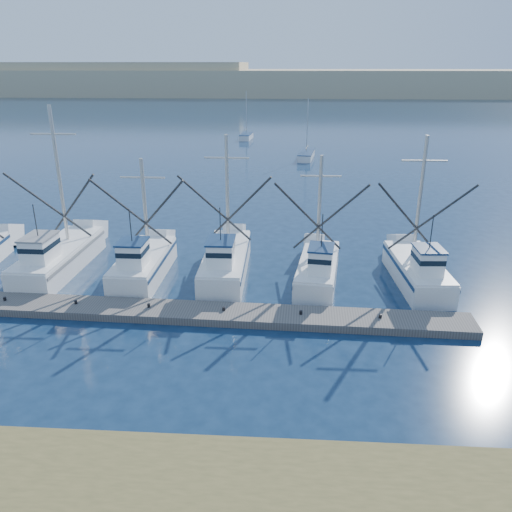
# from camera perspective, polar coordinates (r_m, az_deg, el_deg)

# --- Properties ---
(ground) EXTENTS (500.00, 500.00, 0.00)m
(ground) POSITION_cam_1_polar(r_m,az_deg,el_deg) (21.28, 6.06, -14.69)
(ground) COLOR #0C2038
(ground) RESTS_ON ground
(floating_dock) EXTENTS (31.49, 3.24, 0.42)m
(floating_dock) POSITION_cam_1_polar(r_m,az_deg,el_deg) (26.84, -10.07, -6.27)
(floating_dock) COLOR #5D5853
(floating_dock) RESTS_ON ground
(dune_ridge) EXTENTS (360.00, 60.00, 10.00)m
(dune_ridge) POSITION_cam_1_polar(r_m,az_deg,el_deg) (227.37, 4.10, 19.21)
(dune_ridge) COLOR tan
(dune_ridge) RESTS_ON ground
(trawler_fleet) EXTENTS (30.93, 8.91, 10.11)m
(trawler_fleet) POSITION_cam_1_polar(r_m,az_deg,el_deg) (31.14, -9.43, -0.78)
(trawler_fleet) COLOR white
(trawler_fleet) RESTS_ON ground
(sailboat_near) EXTENTS (2.62, 6.91, 8.10)m
(sailboat_near) POSITION_cam_1_polar(r_m,az_deg,el_deg) (71.31, 5.77, 11.39)
(sailboat_near) COLOR white
(sailboat_near) RESTS_ON ground
(sailboat_far) EXTENTS (2.12, 5.18, 8.10)m
(sailboat_far) POSITION_cam_1_polar(r_m,az_deg,el_deg) (89.91, -1.11, 13.51)
(sailboat_far) COLOR white
(sailboat_far) RESTS_ON ground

